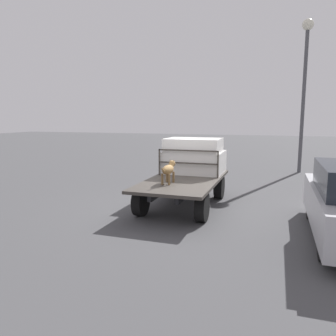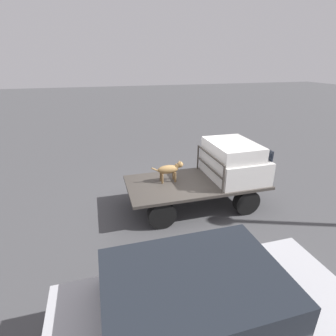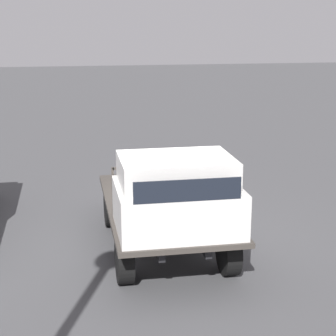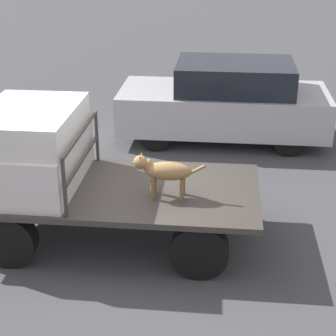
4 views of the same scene
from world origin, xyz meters
name	(u,v)px [view 2 (image 2 of 4)]	position (x,y,z in m)	size (l,w,h in m)	color
ground_plane	(195,205)	(0.00, 0.00, 0.00)	(80.00, 80.00, 0.00)	#474749
flatbed_truck	(195,188)	(0.00, 0.00, 0.59)	(3.99, 1.95, 0.80)	black
truck_cab	(234,161)	(1.18, 0.00, 1.32)	(1.47, 1.83, 1.09)	silver
truck_headboard	(210,163)	(0.41, 0.00, 1.33)	(0.04, 1.83, 0.79)	#3D3833
dog	(170,169)	(-0.72, 0.22, 1.17)	(0.97, 0.25, 0.61)	brown
parked_sedan	(203,318)	(-1.50, -4.14, 0.81)	(4.16, 1.81, 1.61)	black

